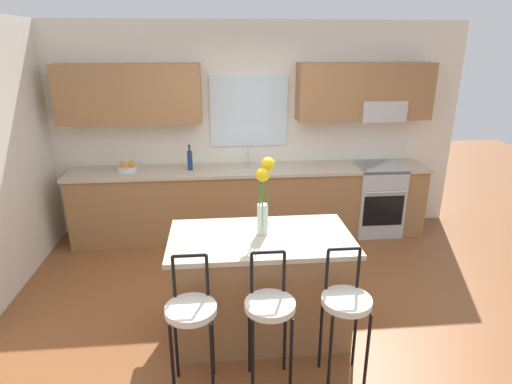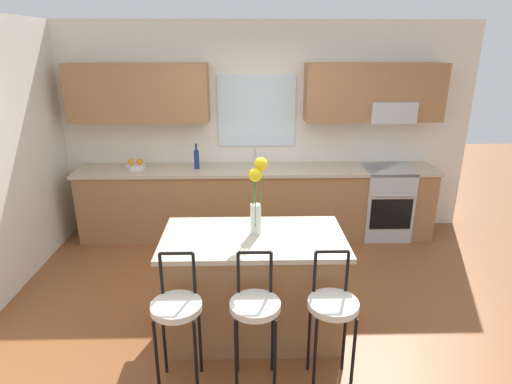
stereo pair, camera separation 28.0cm
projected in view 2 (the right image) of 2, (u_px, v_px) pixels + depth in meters
ground_plane at (262, 308)px, 4.10m from camera, size 14.00×14.00×0.00m
back_wall_assembly at (259, 118)px, 5.48m from camera, size 5.60×0.50×2.70m
counter_run at (257, 202)px, 5.55m from camera, size 4.56×0.64×0.92m
sink_faucet at (255, 155)px, 5.49m from camera, size 0.02×0.13×0.23m
oven_range at (384, 202)px, 5.57m from camera, size 0.60×0.64×0.92m
kitchen_island at (253, 285)px, 3.64m from camera, size 1.51×0.83×0.92m
bar_stool_near at (177, 312)px, 2.98m from camera, size 0.36×0.36×1.04m
bar_stool_middle at (255, 311)px, 2.99m from camera, size 0.36×0.36×1.04m
bar_stool_far at (333, 310)px, 3.01m from camera, size 0.36×0.36×1.04m
flower_vase at (256, 190)px, 3.41m from camera, size 0.16×0.17×0.66m
fruit_bowl_oranges at (136, 166)px, 5.35m from camera, size 0.24×0.24×0.13m
bottle_olive_oil at (197, 159)px, 5.34m from camera, size 0.06×0.06×0.32m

